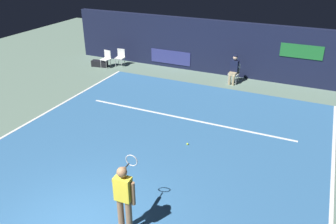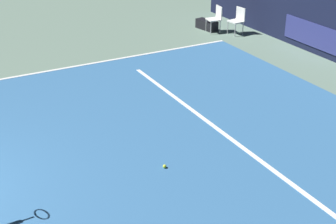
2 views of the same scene
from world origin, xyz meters
name	(u,v)px [view 1 (image 1 of 2)]	position (x,y,z in m)	size (l,w,h in m)	color
ground_plane	(163,143)	(0.00, 4.38, 0.00)	(32.27, 32.27, 0.00)	slate
court_surface	(163,143)	(0.00, 4.38, 0.01)	(10.16, 10.76, 0.01)	#336699
line_sideline_left	(332,183)	(5.03, 4.38, 0.01)	(0.10, 10.76, 0.01)	white
line_sideline_right	(44,114)	(-5.03, 4.38, 0.01)	(0.10, 10.76, 0.01)	white
line_service	(185,119)	(0.00, 6.26, 0.01)	(7.93, 0.10, 0.01)	white
back_wall	(227,49)	(0.00, 11.61, 1.30)	(16.73, 0.33, 2.60)	#141933
tennis_player	(124,196)	(0.86, 0.62, 0.99)	(0.66, 0.93, 1.73)	#8C6647
line_judge_on_chair	(234,69)	(0.65, 10.56, 0.69)	(0.46, 0.55, 1.32)	white
courtside_chair_near	(106,58)	(-5.99, 10.10, 0.50)	(0.49, 0.47, 0.88)	white
courtside_chair_far	(120,56)	(-5.46, 10.62, 0.50)	(0.48, 0.46, 0.88)	white
tennis_ball	(187,144)	(0.76, 4.58, 0.05)	(0.07, 0.07, 0.07)	#CCE033
equipment_bag	(100,64)	(-6.39, 10.02, 0.16)	(0.84, 0.32, 0.32)	black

